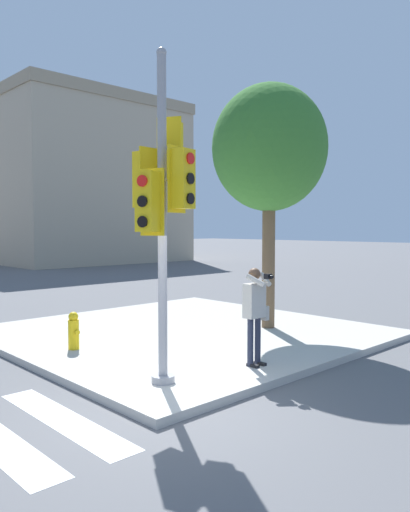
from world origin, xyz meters
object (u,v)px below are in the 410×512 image
object	(u,v)px
fire_hydrant	(74,331)
person_photographer	(255,307)
traffic_signal_pole	(162,194)
street_tree	(269,149)

from	to	relation	value
fire_hydrant	person_photographer	bearing A→B (deg)	-61.97
traffic_signal_pole	fire_hydrant	xyz separation A→B (m)	(0.06, 2.96, -2.64)
traffic_signal_pole	fire_hydrant	distance (m)	3.97
fire_hydrant	traffic_signal_pole	bearing A→B (deg)	-91.15
street_tree	person_photographer	bearing A→B (deg)	-144.74
traffic_signal_pole	person_photographer	xyz separation A→B (m)	(1.83, -0.37, -1.96)
person_photographer	traffic_signal_pole	bearing A→B (deg)	168.61
traffic_signal_pole	person_photographer	distance (m)	2.71
traffic_signal_pole	fire_hydrant	bearing A→B (deg)	88.85
fire_hydrant	street_tree	bearing A→B (deg)	-15.87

